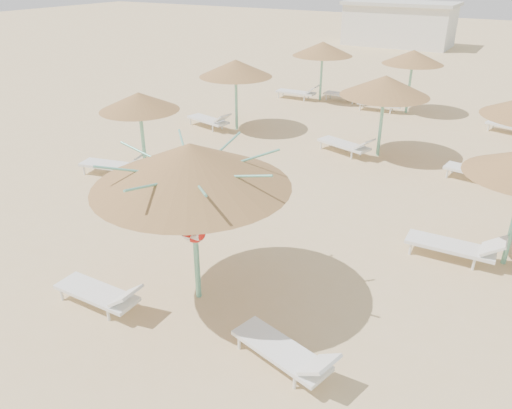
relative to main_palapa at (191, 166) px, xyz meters
The scene contains 6 objects.
ground 2.80m from the main_palapa, 83.72° to the right, with size 120.00×120.00×0.00m, color tan.
main_palapa is the anchor object (origin of this frame).
lounger_main_a 3.08m from the main_palapa, 138.46° to the right, with size 1.89×0.58×0.68m.
lounger_main_b 3.55m from the main_palapa, 19.91° to the right, with size 1.99×1.04×0.69m.
palapa_field 10.15m from the main_palapa, 77.89° to the left, with size 19.34×14.48×2.73m.
service_hut 35.27m from the main_palapa, 99.75° to the left, with size 8.40×4.40×3.25m.
Camera 1 is at (5.06, -6.21, 6.02)m, focal length 35.00 mm.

